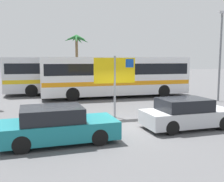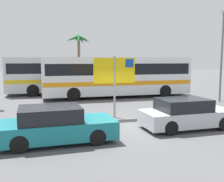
{
  "view_description": "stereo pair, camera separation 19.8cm",
  "coord_description": "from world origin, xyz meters",
  "px_view_note": "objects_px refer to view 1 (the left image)",
  "views": [
    {
      "loc": [
        -3.85,
        -10.92,
        3.02
      ],
      "look_at": [
        -0.03,
        2.71,
        1.3
      ],
      "focal_mm": 41.96,
      "sensor_mm": 36.0,
      "label": 1
    },
    {
      "loc": [
        -3.66,
        -10.97,
        3.02
      ],
      "look_at": [
        -0.03,
        2.71,
        1.3
      ],
      "focal_mm": 41.96,
      "sensor_mm": 36.0,
      "label": 2
    }
  ],
  "objects_px": {
    "bus_rear_coach": "(74,73)",
    "car_silver": "(187,114)",
    "bus_front_coach": "(116,75)",
    "car_teal": "(57,125)",
    "ferry_sign": "(116,73)"
  },
  "relations": [
    {
      "from": "bus_rear_coach",
      "to": "car_silver",
      "type": "relative_size",
      "value": 2.84
    },
    {
      "from": "bus_front_coach",
      "to": "car_teal",
      "type": "distance_m",
      "value": 11.8
    },
    {
      "from": "bus_front_coach",
      "to": "car_silver",
      "type": "height_order",
      "value": "bus_front_coach"
    },
    {
      "from": "bus_front_coach",
      "to": "car_silver",
      "type": "distance_m",
      "value": 10.01
    },
    {
      "from": "bus_rear_coach",
      "to": "ferry_sign",
      "type": "relative_size",
      "value": 3.65
    },
    {
      "from": "car_silver",
      "to": "car_teal",
      "type": "distance_m",
      "value": 5.66
    },
    {
      "from": "bus_rear_coach",
      "to": "car_silver",
      "type": "xyz_separation_m",
      "value": [
        3.21,
        -13.16,
        -1.15
      ]
    },
    {
      "from": "bus_front_coach",
      "to": "bus_rear_coach",
      "type": "distance_m",
      "value": 4.35
    },
    {
      "from": "bus_front_coach",
      "to": "car_teal",
      "type": "xyz_separation_m",
      "value": [
        -5.35,
        -10.46,
        -1.15
      ]
    },
    {
      "from": "bus_rear_coach",
      "to": "car_silver",
      "type": "bearing_deg",
      "value": -76.27
    },
    {
      "from": "bus_rear_coach",
      "to": "ferry_sign",
      "type": "bearing_deg",
      "value": -85.55
    },
    {
      "from": "ferry_sign",
      "to": "car_teal",
      "type": "relative_size",
      "value": 0.75
    },
    {
      "from": "ferry_sign",
      "to": "car_teal",
      "type": "bearing_deg",
      "value": -134.5
    },
    {
      "from": "ferry_sign",
      "to": "car_silver",
      "type": "xyz_separation_m",
      "value": [
        2.42,
        -2.91,
        -1.69
      ]
    },
    {
      "from": "bus_front_coach",
      "to": "bus_rear_coach",
      "type": "bearing_deg",
      "value": 132.27
    }
  ]
}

